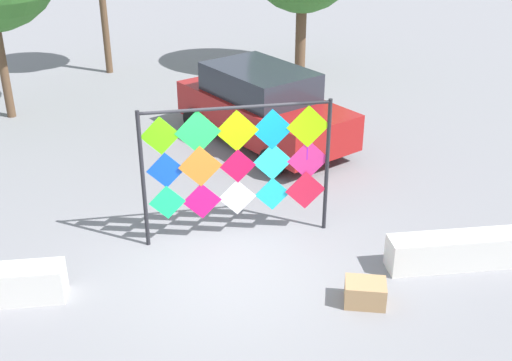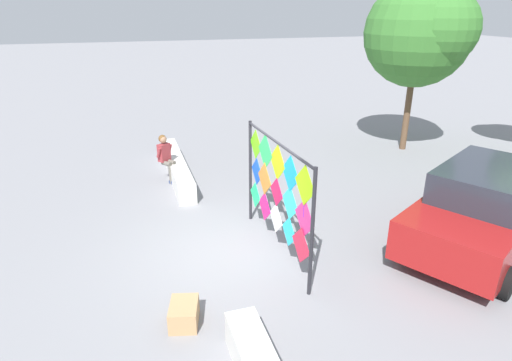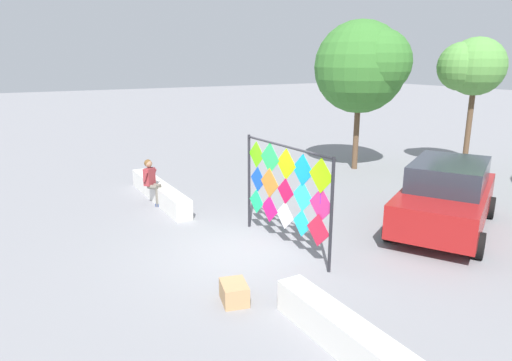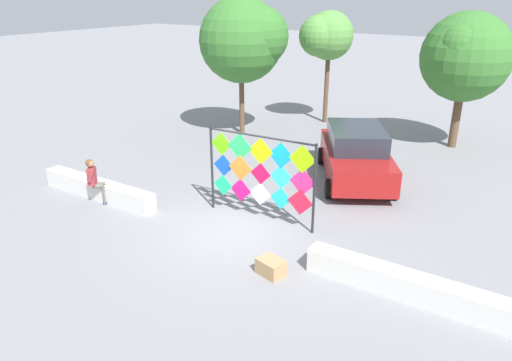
{
  "view_description": "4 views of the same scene",
  "coord_description": "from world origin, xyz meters",
  "px_view_note": "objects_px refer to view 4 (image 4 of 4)",
  "views": [
    {
      "loc": [
        -0.74,
        -8.86,
        5.94
      ],
      "look_at": [
        0.48,
        0.24,
        1.43
      ],
      "focal_mm": 44.9,
      "sensor_mm": 36.0,
      "label": 1
    },
    {
      "loc": [
        7.73,
        -1.84,
        4.89
      ],
      "look_at": [
        0.63,
        0.39,
        1.85
      ],
      "focal_mm": 30.14,
      "sensor_mm": 36.0,
      "label": 2
    },
    {
      "loc": [
        8.68,
        -4.66,
        4.33
      ],
      "look_at": [
        -0.12,
        0.37,
        1.62
      ],
      "focal_mm": 32.0,
      "sensor_mm": 36.0,
      "label": 3
    },
    {
      "loc": [
        6.62,
        -9.2,
        6.01
      ],
      "look_at": [
        0.26,
        0.71,
        1.26
      ],
      "focal_mm": 33.36,
      "sensor_mm": 36.0,
      "label": 4
    }
  ],
  "objects_px": {
    "kite_display_rack": "(261,170)",
    "seated_vendor": "(95,178)",
    "tree_far_right": "(465,56)",
    "cardboard_box_large": "(271,267)",
    "parked_car": "(356,154)",
    "tree_broadleaf": "(326,35)",
    "tree_palm_like": "(247,40)"
  },
  "relations": [
    {
      "from": "kite_display_rack",
      "to": "seated_vendor",
      "type": "relative_size",
      "value": 2.3
    },
    {
      "from": "cardboard_box_large",
      "to": "tree_palm_like",
      "type": "bearing_deg",
      "value": 126.24
    },
    {
      "from": "parked_car",
      "to": "cardboard_box_large",
      "type": "distance_m",
      "value": 6.58
    },
    {
      "from": "parked_car",
      "to": "tree_far_right",
      "type": "xyz_separation_m",
      "value": [
        2.01,
        5.52,
        2.73
      ]
    },
    {
      "from": "parked_car",
      "to": "tree_broadleaf",
      "type": "xyz_separation_m",
      "value": [
        -4.16,
        6.21,
        3.15
      ]
    },
    {
      "from": "seated_vendor",
      "to": "tree_broadleaf",
      "type": "relative_size",
      "value": 0.27
    },
    {
      "from": "tree_palm_like",
      "to": "tree_broadleaf",
      "type": "xyz_separation_m",
      "value": [
        1.96,
        3.52,
        0.01
      ]
    },
    {
      "from": "seated_vendor",
      "to": "tree_broadleaf",
      "type": "bearing_deg",
      "value": 82.61
    },
    {
      "from": "kite_display_rack",
      "to": "tree_far_right",
      "type": "bearing_deg",
      "value": 72.84
    },
    {
      "from": "kite_display_rack",
      "to": "seated_vendor",
      "type": "bearing_deg",
      "value": -159.82
    },
    {
      "from": "seated_vendor",
      "to": "cardboard_box_large",
      "type": "distance_m",
      "value": 6.43
    },
    {
      "from": "parked_car",
      "to": "cardboard_box_large",
      "type": "bearing_deg",
      "value": -84.47
    },
    {
      "from": "tree_broadleaf",
      "to": "cardboard_box_large",
      "type": "bearing_deg",
      "value": -69.38
    },
    {
      "from": "kite_display_rack",
      "to": "tree_broadleaf",
      "type": "bearing_deg",
      "value": 106.59
    },
    {
      "from": "parked_car",
      "to": "tree_broadleaf",
      "type": "relative_size",
      "value": 0.96
    },
    {
      "from": "kite_display_rack",
      "to": "tree_palm_like",
      "type": "distance_m",
      "value": 9.02
    },
    {
      "from": "cardboard_box_large",
      "to": "tree_far_right",
      "type": "height_order",
      "value": "tree_far_right"
    },
    {
      "from": "kite_display_rack",
      "to": "tree_palm_like",
      "type": "relative_size",
      "value": 0.56
    },
    {
      "from": "seated_vendor",
      "to": "tree_far_right",
      "type": "height_order",
      "value": "tree_far_right"
    },
    {
      "from": "seated_vendor",
      "to": "parked_car",
      "type": "bearing_deg",
      "value": 46.41
    },
    {
      "from": "seated_vendor",
      "to": "cardboard_box_large",
      "type": "relative_size",
      "value": 2.31
    },
    {
      "from": "kite_display_rack",
      "to": "parked_car",
      "type": "height_order",
      "value": "kite_display_rack"
    },
    {
      "from": "seated_vendor",
      "to": "tree_far_right",
      "type": "relative_size",
      "value": 0.27
    },
    {
      "from": "kite_display_rack",
      "to": "parked_car",
      "type": "distance_m",
      "value": 4.46
    },
    {
      "from": "kite_display_rack",
      "to": "cardboard_box_large",
      "type": "height_order",
      "value": "kite_display_rack"
    },
    {
      "from": "kite_display_rack",
      "to": "tree_far_right",
      "type": "xyz_separation_m",
      "value": [
        3.03,
        9.82,
        2.14
      ]
    },
    {
      "from": "tree_far_right",
      "to": "seated_vendor",
      "type": "bearing_deg",
      "value": -123.86
    },
    {
      "from": "cardboard_box_large",
      "to": "tree_broadleaf",
      "type": "xyz_separation_m",
      "value": [
        -4.79,
        12.72,
        3.87
      ]
    },
    {
      "from": "seated_vendor",
      "to": "tree_palm_like",
      "type": "bearing_deg",
      "value": 92.43
    },
    {
      "from": "kite_display_rack",
      "to": "tree_far_right",
      "type": "distance_m",
      "value": 10.49
    },
    {
      "from": "kite_display_rack",
      "to": "tree_palm_like",
      "type": "bearing_deg",
      "value": 126.03
    },
    {
      "from": "seated_vendor",
      "to": "parked_car",
      "type": "xyz_separation_m",
      "value": [
        5.75,
        6.04,
        0.08
      ]
    }
  ]
}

